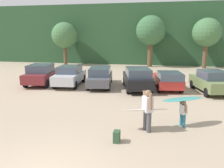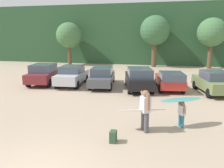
{
  "view_description": "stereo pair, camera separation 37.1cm",
  "coord_description": "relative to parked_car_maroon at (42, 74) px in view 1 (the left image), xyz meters",
  "views": [
    {
      "loc": [
        3.19,
        -5.3,
        3.98
      ],
      "look_at": [
        0.78,
        7.03,
        1.31
      ],
      "focal_mm": 36.38,
      "sensor_mm": 36.0,
      "label": 1
    },
    {
      "loc": [
        3.55,
        -5.22,
        3.98
      ],
      "look_at": [
        0.78,
        7.03,
        1.31
      ],
      "focal_mm": 36.38,
      "sensor_mm": 36.0,
      "label": 2
    }
  ],
  "objects": [
    {
      "name": "tree_left",
      "position": [
        8.49,
        13.03,
        3.74
      ],
      "size": [
        3.77,
        3.77,
        6.55
      ],
      "color": "brown",
      "rests_on": "ground_plane"
    },
    {
      "name": "person_child",
      "position": [
        10.6,
        -7.17,
        -0.18
      ],
      "size": [
        0.36,
        0.55,
        1.2
      ],
      "rotation": [
        0.0,
        0.0,
        3.65
      ],
      "color": "teal",
      "rests_on": "ground_plane"
    },
    {
      "name": "backpack_dropped",
      "position": [
        7.97,
        -9.28,
        -0.63
      ],
      "size": [
        0.24,
        0.34,
        0.45
      ],
      "color": "#2D4C33",
      "rests_on": "ground_plane"
    },
    {
      "name": "parked_car_maroon",
      "position": [
        0.0,
        0.0,
        0.0
      ],
      "size": [
        2.45,
        4.6,
        1.69
      ],
      "rotation": [
        0.0,
        0.0,
        1.71
      ],
      "color": "maroon",
      "rests_on": "ground_plane"
    },
    {
      "name": "parked_car_black",
      "position": [
        7.99,
        -0.4,
        0.01
      ],
      "size": [
        2.71,
        4.67,
        1.67
      ],
      "rotation": [
        0.0,
        0.0,
        1.79
      ],
      "color": "black",
      "rests_on": "ground_plane"
    },
    {
      "name": "hillside_ridge",
      "position": [
        6.15,
        20.57,
        3.3
      ],
      "size": [
        108.0,
        12.0,
        8.33
      ],
      "primitive_type": "cube",
      "color": "#284C2D",
      "rests_on": "ground_plane"
    },
    {
      "name": "parked_car_silver",
      "position": [
        2.46,
        0.03,
        -0.04
      ],
      "size": [
        2.16,
        4.44,
        1.6
      ],
      "rotation": [
        0.0,
        0.0,
        1.66
      ],
      "color": "silver",
      "rests_on": "ground_plane"
    },
    {
      "name": "parked_car_olive_green",
      "position": [
        13.23,
        -0.35,
        -0.04
      ],
      "size": [
        2.55,
        4.28,
        1.61
      ],
      "rotation": [
        0.0,
        0.0,
        1.78
      ],
      "color": "#6B7F4C",
      "rests_on": "ground_plane"
    },
    {
      "name": "surfboard_teal",
      "position": [
        10.55,
        -7.08,
        0.37
      ],
      "size": [
        2.04,
        1.53,
        0.08
      ],
      "rotation": [
        0.0,
        0.0,
        3.68
      ],
      "color": "teal"
    },
    {
      "name": "parked_car_red",
      "position": [
        10.25,
        0.08,
        -0.11
      ],
      "size": [
        2.28,
        4.18,
        1.41
      ],
      "rotation": [
        0.0,
        0.0,
        1.71
      ],
      "color": "#B72D28",
      "rests_on": "ground_plane"
    },
    {
      "name": "surfboard_white",
      "position": [
        8.92,
        -7.88,
        0.03
      ],
      "size": [
        2.24,
        1.2,
        0.28
      ],
      "rotation": [
        0.0,
        0.0,
        3.44
      ],
      "color": "white"
    },
    {
      "name": "person_adult",
      "position": [
        9.06,
        -7.98,
        0.15
      ],
      "size": [
        0.52,
        0.74,
        1.79
      ],
      "rotation": [
        0.0,
        0.0,
        3.65
      ],
      "color": "#4C4C51",
      "rests_on": "ground_plane"
    },
    {
      "name": "parked_car_dark_gray",
      "position": [
        4.97,
        0.23,
        -0.06
      ],
      "size": [
        2.39,
        4.92,
        1.52
      ],
      "rotation": [
        0.0,
        0.0,
        1.72
      ],
      "color": "#4C4F54",
      "rests_on": "ground_plane"
    },
    {
      "name": "tree_ridge_back",
      "position": [
        15.26,
        12.84,
        3.48
      ],
      "size": [
        3.47,
        3.47,
        6.14
      ],
      "color": "brown",
      "rests_on": "ground_plane"
    },
    {
      "name": "tree_center_left",
      "position": [
        -3.07,
        12.52,
        3.17
      ],
      "size": [
        3.47,
        3.47,
        5.8
      ],
      "color": "brown",
      "rests_on": "ground_plane"
    }
  ]
}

